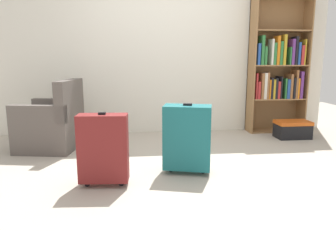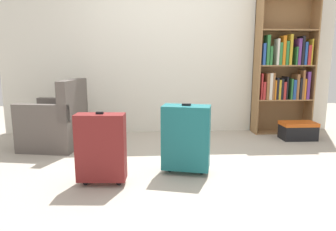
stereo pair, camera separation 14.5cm
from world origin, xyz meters
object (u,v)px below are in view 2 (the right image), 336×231
bookshelf (284,69)px  mug (88,146)px  storage_box (298,130)px  suitcase_dark_red (101,147)px  suitcase_teal (186,137)px  armchair (56,124)px

bookshelf → mug: (-2.88, -0.79, -0.96)m
bookshelf → storage_box: bookshelf is taller
storage_box → suitcase_dark_red: suitcase_dark_red is taller
bookshelf → suitcase_dark_red: (-2.54, -1.93, -0.65)m
suitcase_teal → storage_box: bearing=34.3°
bookshelf → suitcase_dark_red: bearing=-142.7°
bookshelf → armchair: (-3.32, -0.64, -0.69)m
bookshelf → mug: size_ratio=17.46×
storage_box → suitcase_teal: bearing=-145.7°
armchair → suitcase_teal: (1.60, -1.04, 0.06)m
storage_box → suitcase_teal: 2.19m
bookshelf → mug: bearing=-164.6°
bookshelf → storage_box: bearing=-80.5°
mug → suitcase_teal: size_ratio=0.17×
suitcase_dark_red → suitcase_teal: bearing=17.2°
suitcase_teal → suitcase_dark_red: bearing=-162.8°
storage_box → suitcase_teal: (-1.80, -1.22, 0.24)m
mug → armchair: bearing=160.1°
suitcase_dark_red → storage_box: bearing=29.5°
mug → suitcase_dark_red: 1.23m
bookshelf → suitcase_dark_red: bookshelf is taller
mug → storage_box: size_ratio=0.24×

